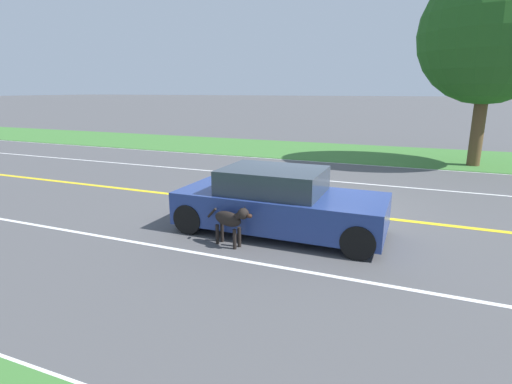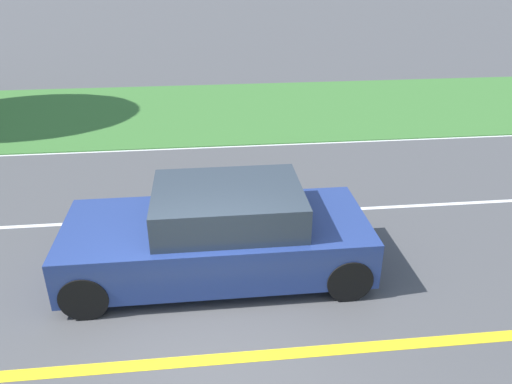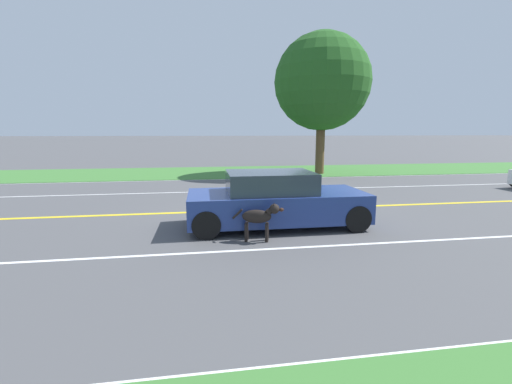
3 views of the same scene
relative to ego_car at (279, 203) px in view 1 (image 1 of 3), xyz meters
The scene contains 9 objects.
ground_plane 1.93m from the ego_car, behind, with size 400.00×400.00×0.00m, color #4C4C4F.
centre_divider_line 1.93m from the ego_car, behind, with size 0.18×160.00×0.01m, color yellow.
lane_edge_line_left 8.83m from the ego_car, behind, with size 0.14×160.00×0.01m, color white.
lane_dash_same_dir 1.84m from the ego_car, ahead, with size 0.10×160.00×0.01m, color white.
lane_dash_oncoming 5.34m from the ego_car, behind, with size 0.10×160.00×0.01m, color white.
grass_verge_left 11.82m from the ego_car, behind, with size 6.00×160.00×0.03m, color #3D7533.
ego_car is the anchor object (origin of this frame).
dog 1.29m from the ego_car, 26.38° to the right, with size 0.40×1.10×0.85m.
roadside_tree_left_near 12.05m from the ego_car, 155.17° to the left, with size 5.17×5.17×7.58m.
Camera 1 is at (9.52, 2.37, 2.97)m, focal length 28.00 mm.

